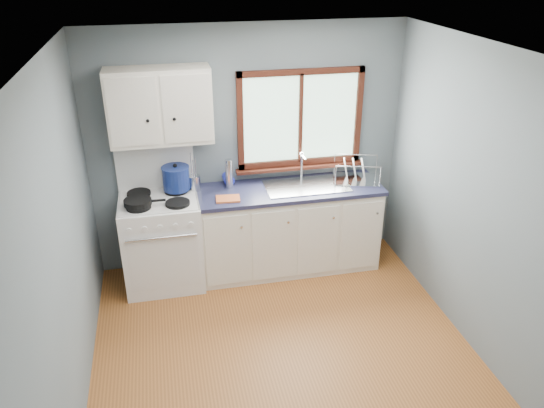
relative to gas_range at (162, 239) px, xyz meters
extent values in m
cube|color=#A15D2A|center=(0.95, -1.47, -0.50)|extent=(3.20, 3.60, 0.02)
cube|color=white|center=(0.95, -1.47, 2.02)|extent=(3.20, 3.60, 0.02)
cube|color=slate|center=(0.95, 0.34, 0.76)|extent=(3.20, 0.02, 2.50)
cube|color=slate|center=(-0.66, -1.47, 0.76)|extent=(0.02, 3.60, 2.50)
cube|color=slate|center=(2.56, -1.47, 0.76)|extent=(0.02, 3.60, 2.50)
cube|color=white|center=(0.00, -0.01, -0.03)|extent=(0.76, 0.65, 0.92)
cube|color=white|center=(0.00, 0.30, 0.65)|extent=(0.76, 0.05, 0.44)
cube|color=silver|center=(0.00, -0.01, 0.43)|extent=(0.72, 0.59, 0.01)
cylinder|color=black|center=(-0.18, -0.16, 0.45)|extent=(0.23, 0.23, 0.03)
cylinder|color=black|center=(0.18, -0.16, 0.45)|extent=(0.23, 0.23, 0.03)
cylinder|color=black|center=(-0.18, 0.14, 0.45)|extent=(0.23, 0.23, 0.03)
cylinder|color=black|center=(0.18, 0.14, 0.45)|extent=(0.23, 0.23, 0.03)
cylinder|color=silver|center=(0.00, -0.35, 0.21)|extent=(0.66, 0.02, 0.02)
cube|color=silver|center=(0.00, -0.33, -0.09)|extent=(0.66, 0.01, 0.55)
cube|color=white|center=(1.31, 0.02, -0.05)|extent=(1.85, 0.60, 0.88)
cube|color=black|center=(1.31, 0.04, -0.45)|extent=(1.85, 0.54, 0.08)
cube|color=#1C1E39|center=(1.31, 0.02, 0.41)|extent=(1.89, 0.64, 0.04)
cube|color=silver|center=(1.49, 0.02, 0.43)|extent=(0.84, 0.46, 0.01)
cube|color=silver|center=(1.29, 0.02, 0.36)|extent=(0.36, 0.40, 0.14)
cube|color=silver|center=(1.69, 0.02, 0.36)|extent=(0.36, 0.40, 0.14)
cylinder|color=silver|center=(1.49, 0.22, 0.57)|extent=(0.02, 0.02, 0.28)
cylinder|color=silver|center=(1.49, 0.15, 0.70)|extent=(0.02, 0.16, 0.02)
sphere|color=silver|center=(1.49, 0.22, 0.71)|extent=(0.04, 0.04, 0.04)
cube|color=#9EC6A8|center=(1.49, 0.32, 1.06)|extent=(1.22, 0.01, 0.92)
cube|color=#431A10|center=(1.49, 0.30, 1.53)|extent=(1.30, 0.05, 0.06)
cube|color=#431A10|center=(1.49, 0.30, 0.59)|extent=(1.30, 0.05, 0.06)
cube|color=#431A10|center=(0.87, 0.30, 1.06)|extent=(0.06, 0.05, 1.00)
cube|color=#431A10|center=(2.10, 0.30, 1.06)|extent=(0.06, 0.05, 1.00)
cube|color=#431A10|center=(1.49, 0.30, 1.06)|extent=(0.03, 0.05, 0.92)
cube|color=#431A10|center=(1.49, 0.27, 0.54)|extent=(1.36, 0.10, 0.03)
cube|color=white|center=(0.10, 0.16, 1.31)|extent=(0.95, 0.32, 0.70)
cube|color=white|center=(-0.14, -0.01, 1.31)|extent=(0.44, 0.01, 0.62)
cube|color=white|center=(0.34, -0.01, 1.31)|extent=(0.44, 0.01, 0.62)
sphere|color=black|center=(-0.02, -0.02, 1.23)|extent=(0.03, 0.03, 0.03)
sphere|color=black|center=(0.22, -0.02, 1.23)|extent=(0.03, 0.03, 0.03)
cylinder|color=black|center=(-0.18, -0.14, 0.49)|extent=(0.26, 0.26, 0.05)
cube|color=black|center=(0.00, -0.15, 0.49)|extent=(0.14, 0.03, 0.02)
cylinder|color=navy|center=(0.19, 0.14, 0.58)|extent=(0.34, 0.34, 0.22)
cylinder|color=navy|center=(0.19, 0.14, 0.69)|extent=(0.35, 0.35, 0.02)
sphere|color=black|center=(0.19, 0.14, 0.71)|extent=(0.05, 0.05, 0.04)
cylinder|color=silver|center=(0.37, 0.16, 0.50)|extent=(0.13, 0.13, 0.16)
cylinder|color=silver|center=(0.39, 0.17, 0.66)|extent=(0.01, 0.01, 0.23)
cylinder|color=silver|center=(0.35, 0.18, 0.69)|extent=(0.01, 0.01, 0.27)
cylinder|color=silver|center=(0.37, 0.14, 0.65)|extent=(0.01, 0.01, 0.21)
cylinder|color=silver|center=(0.71, 0.15, 0.58)|extent=(0.08, 0.08, 0.31)
imported|color=#2029B5|center=(0.72, 0.16, 0.57)|extent=(0.12, 0.12, 0.28)
cube|color=#CB5F2F|center=(0.66, -0.13, 0.43)|extent=(0.24, 0.18, 0.02)
cube|color=silver|center=(2.03, 0.05, 0.43)|extent=(0.55, 0.47, 0.02)
cylinder|color=silver|center=(1.77, -0.05, 0.54)|extent=(0.01, 0.01, 0.22)
cylinder|color=silver|center=(2.20, -0.17, 0.54)|extent=(0.01, 0.01, 0.22)
cylinder|color=silver|center=(1.86, 0.27, 0.54)|extent=(0.01, 0.01, 0.22)
cylinder|color=silver|center=(2.29, 0.15, 0.54)|extent=(0.01, 0.01, 0.22)
cylinder|color=silver|center=(1.99, -0.11, 0.65)|extent=(0.43, 0.13, 0.01)
cylinder|color=silver|center=(2.08, 0.21, 0.65)|extent=(0.43, 0.13, 0.01)
cylinder|color=white|center=(1.93, 0.08, 0.55)|extent=(0.13, 0.25, 0.24)
cylinder|color=white|center=(2.01, 0.06, 0.55)|extent=(0.13, 0.25, 0.24)
cylinder|color=white|center=(2.10, 0.03, 0.55)|extent=(0.13, 0.25, 0.24)
camera|label=1|loc=(0.10, -4.73, 2.64)|focal=35.00mm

